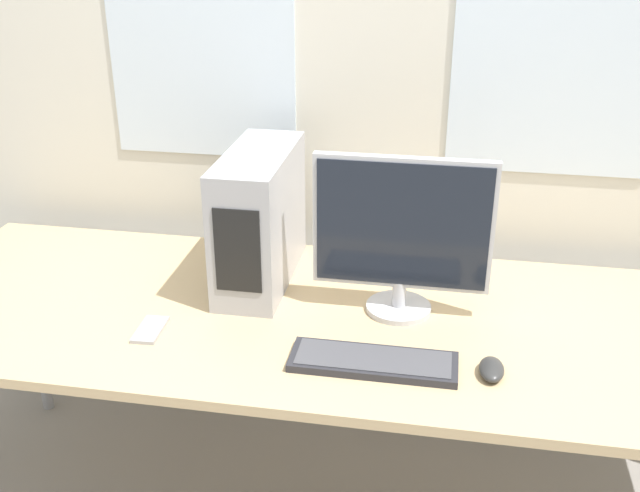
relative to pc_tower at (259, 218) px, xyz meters
name	(u,v)px	position (x,y,z in m)	size (l,w,h in m)	color
wall_back	(373,52)	(0.28, 0.39, 0.42)	(8.00, 0.07, 2.70)	beige
desk	(344,328)	(0.28, -0.18, -0.24)	(2.55, 0.89, 0.73)	tan
pc_tower	(259,218)	(0.00, 0.00, 0.00)	(0.18, 0.47, 0.40)	#9E9EA3
monitor_main	(402,233)	(0.43, -0.12, 0.04)	(0.48, 0.18, 0.45)	#B7B7BC
keyboard	(373,362)	(0.39, -0.41, -0.19)	(0.41, 0.14, 0.02)	#28282D
mouse	(492,369)	(0.67, -0.40, -0.18)	(0.06, 0.10, 0.03)	#2D2D2D
cell_phone	(150,330)	(-0.22, -0.35, -0.19)	(0.07, 0.14, 0.01)	#99999E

